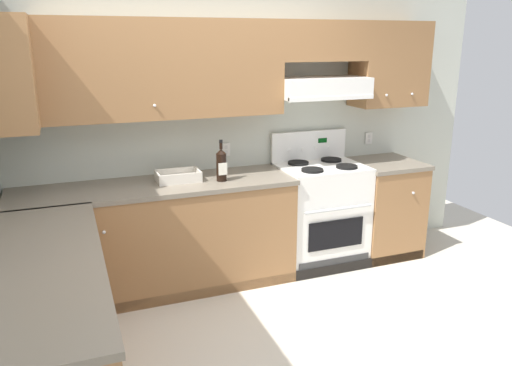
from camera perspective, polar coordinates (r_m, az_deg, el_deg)
The scene contains 7 objects.
ground_plane at distance 3.49m, azimuth 0.70°, elevation -19.49°, with size 7.04×7.04×0.00m, color beige.
wall_back at distance 4.44m, azimuth -1.79°, elevation 8.92°, with size 4.68×0.57×2.55m.
counter_back_run at distance 4.33m, azimuth -4.88°, elevation -5.41°, with size 3.60×0.65×0.91m.
counter_left_run at distance 3.07m, azimuth -22.27°, elevation -16.09°, with size 0.63×1.91×0.91m.
stove at distance 4.70m, azimuth 7.27°, elevation -3.39°, with size 0.76×0.62×1.20m.
wine_bottle at distance 4.09m, azimuth -3.94°, elevation 2.12°, with size 0.08×0.08×0.34m.
bowl at distance 4.15m, azimuth -8.79°, elevation 0.63°, with size 0.35×0.23×0.08m.
Camera 1 is at (-1.06, -2.64, 2.02)m, focal length 35.37 mm.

